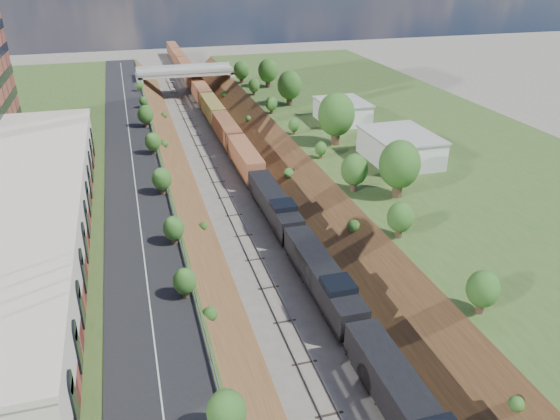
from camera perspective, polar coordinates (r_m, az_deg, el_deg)
The scene contains 15 objects.
platform_left at distance 85.94m, azimuth -26.56°, elevation 1.23°, with size 44.00×180.00×5.00m, color #345221.
platform_right at distance 97.07m, azimuth 15.01°, elevation 5.73°, with size 44.00×180.00×5.00m, color #345221.
embankment_left at distance 85.21m, azimuth -11.70°, elevation 1.48°, with size 7.07×180.00×7.07m, color brown.
embankment_right at distance 89.10m, azimuth 2.49°, elevation 3.10°, with size 7.07×180.00×7.07m, color brown.
rail_left_track at distance 86.02m, azimuth -6.14°, elevation 2.19°, with size 1.58×180.00×0.18m, color gray.
rail_right_track at distance 86.95m, azimuth -2.77°, elevation 2.57°, with size 1.58×180.00×0.18m, color gray.
road at distance 83.21m, azimuth -15.09°, elevation 4.29°, with size 8.00×180.00×0.10m, color black.
guardrail at distance 82.95m, azimuth -12.30°, elevation 4.90°, with size 0.10×171.00×0.70m.
commercial_building at distance 62.81m, azimuth -26.02°, elevation -1.14°, with size 14.30×62.30×7.00m.
overpass at distance 143.84m, azimuth -9.80°, elevation 13.52°, with size 24.50×8.30×7.40m.
white_building_near at distance 84.53m, azimuth 12.44°, elevation 6.32°, with size 9.00×12.00×4.00m, color silver.
white_building_far at distance 103.36m, azimuth 6.51°, elevation 10.13°, with size 8.00×10.00×3.60m, color silver.
tree_right_large at distance 70.87m, azimuth 12.39°, elevation 4.63°, with size 5.25×5.25×7.61m.
tree_left_crest at distance 46.73m, azimuth -8.76°, elevation -9.99°, with size 2.45×2.45×3.55m.
freight_train at distance 120.72m, azimuth -6.99°, elevation 10.30°, with size 3.05×187.75×4.56m.
Camera 1 is at (-15.43, -18.03, 33.95)m, focal length 35.00 mm.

